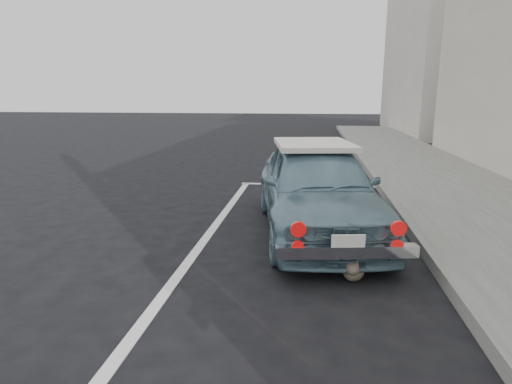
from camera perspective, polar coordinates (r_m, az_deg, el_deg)
building_far at (r=23.27m, az=23.14°, el=17.19°), size 3.50×10.00×8.00m
pline_front at (r=9.11m, az=7.47°, el=0.91°), size 3.00×0.12×0.01m
pline_side at (r=5.89m, az=-6.44°, el=-5.79°), size 0.12×7.00×0.01m
retro_coupe at (r=5.95m, az=8.09°, el=0.63°), size 2.05×3.87×1.25m
cat at (r=4.60m, az=12.87°, el=-9.95°), size 0.28×0.51×0.27m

